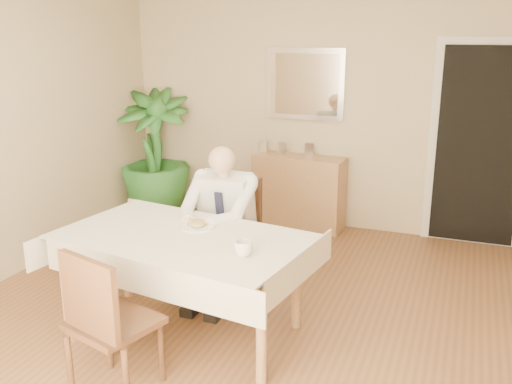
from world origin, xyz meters
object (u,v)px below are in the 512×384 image
at_px(chair_far, 233,226).
at_px(chair_near, 105,318).
at_px(seated_man, 218,218).
at_px(coffee_mug, 244,248).
at_px(potted_palm, 154,154).
at_px(dining_table, 183,247).
at_px(sideboard, 298,192).

relative_size(chair_far, chair_near, 0.99).
height_order(chair_far, seated_man, seated_man).
xyz_separation_m(chair_near, coffee_mug, (0.59, 0.66, 0.26)).
distance_m(chair_near, coffee_mug, 0.92).
relative_size(chair_near, seated_man, 0.76).
height_order(chair_near, potted_palm, potted_palm).
bearing_deg(potted_palm, dining_table, -55.70).
height_order(chair_near, coffee_mug, chair_near).
distance_m(seated_man, potted_palm, 2.36).
bearing_deg(coffee_mug, dining_table, 160.70).
height_order(chair_far, coffee_mug, chair_far).
bearing_deg(seated_man, chair_near, -92.45).
xyz_separation_m(chair_near, seated_man, (0.06, 1.44, 0.16)).
relative_size(chair_near, sideboard, 0.96).
height_order(sideboard, potted_palm, potted_palm).
distance_m(chair_near, potted_palm, 3.53).
xyz_separation_m(coffee_mug, potted_palm, (-2.12, 2.52, -0.07)).
xyz_separation_m(seated_man, sideboard, (0.09, 1.93, -0.29)).
distance_m(sideboard, potted_palm, 1.73).
xyz_separation_m(dining_table, coffee_mug, (0.53, -0.19, 0.13)).
distance_m(chair_far, sideboard, 1.64).
bearing_deg(dining_table, chair_far, 98.82).
distance_m(chair_far, seated_man, 0.33).
relative_size(seated_man, potted_palm, 0.85).
relative_size(dining_table, sideboard, 1.88).
distance_m(dining_table, sideboard, 2.54).
height_order(seated_man, potted_palm, potted_palm).
xyz_separation_m(seated_man, potted_palm, (-1.59, 1.74, 0.04)).
bearing_deg(coffee_mug, seated_man, 124.25).
relative_size(dining_table, chair_far, 1.99).
bearing_deg(chair_near, sideboard, 104.34).
xyz_separation_m(chair_far, coffee_mug, (0.53, -1.07, 0.27)).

